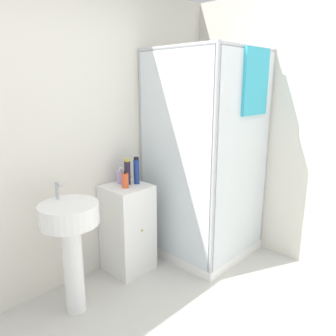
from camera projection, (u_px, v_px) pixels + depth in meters
wall_back at (63, 139)px, 2.61m from camera, size 6.40×0.06×2.50m
shower_enclosure at (206, 202)px, 3.23m from camera, size 0.90×0.93×1.99m
vanity_cabinet at (128, 228)px, 2.98m from camera, size 0.38×0.40×0.81m
sink at (71, 234)px, 2.35m from camera, size 0.42×0.42×1.00m
soap_dispenser at (125, 180)px, 2.82m from camera, size 0.06×0.06×0.16m
shampoo_bottle_tall_black at (127, 172)px, 2.90m from camera, size 0.05×0.05×0.23m
shampoo_bottle_blue at (136, 171)px, 2.92m from camera, size 0.05×0.05×0.24m
lotion_bottle_white at (120, 177)px, 2.93m from camera, size 0.06×0.06×0.15m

